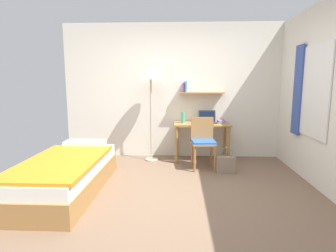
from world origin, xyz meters
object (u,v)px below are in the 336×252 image
object	(u,v)px
desk_chair	(203,140)
laptop	(207,120)
standing_lamp	(151,79)
water_bottle	(183,117)
book_stack	(221,122)
bed	(66,175)
handbag	(226,164)
desk	(202,131)

from	to	relation	value
desk_chair	laptop	world-z (taller)	laptop
standing_lamp	desk_chair	bearing A→B (deg)	-25.21
desk_chair	water_bottle	world-z (taller)	water_bottle
laptop	book_stack	size ratio (longest dim) A/B	1.33
desk_chair	laptop	bearing A→B (deg)	78.18
bed	handbag	bearing A→B (deg)	21.21
desk	book_stack	distance (m)	0.41
water_bottle	handbag	distance (m)	1.24
book_stack	standing_lamp	bearing A→B (deg)	-176.05
desk_chair	handbag	world-z (taller)	desk_chair
laptop	water_bottle	world-z (taller)	laptop
water_bottle	handbag	bearing A→B (deg)	-47.37
book_stack	handbag	size ratio (longest dim) A/B	0.58
handbag	laptop	bearing A→B (deg)	106.63
standing_lamp	handbag	bearing A→B (deg)	-28.05
desk_chair	water_bottle	distance (m)	0.70
desk	handbag	bearing A→B (deg)	-64.65
desk_chair	handbag	size ratio (longest dim) A/B	2.04
desk	standing_lamp	xyz separation A→B (m)	(-0.95, -0.04, 0.96)
standing_lamp	handbag	size ratio (longest dim) A/B	4.08
laptop	handbag	world-z (taller)	laptop
bed	book_stack	xyz separation A→B (m)	(2.32, 1.68, 0.50)
desk_chair	standing_lamp	distance (m)	1.47
desk	desk_chair	distance (m)	0.49
handbag	desk	bearing A→B (deg)	115.35
water_bottle	handbag	world-z (taller)	water_bottle
bed	desk	bearing A→B (deg)	39.74
desk	book_stack	xyz separation A→B (m)	(0.37, 0.05, 0.16)
desk_chair	laptop	xyz separation A→B (m)	(0.12, 0.56, 0.28)
standing_lamp	handbag	world-z (taller)	standing_lamp
standing_lamp	water_bottle	world-z (taller)	standing_lamp
desk	standing_lamp	bearing A→B (deg)	-177.71
desk	water_bottle	world-z (taller)	water_bottle
water_bottle	desk	bearing A→B (deg)	-5.10
book_stack	desk	bearing A→B (deg)	-171.78
water_bottle	book_stack	xyz separation A→B (m)	(0.72, 0.02, -0.08)
bed	desk_chair	distance (m)	2.27
desk_chair	book_stack	distance (m)	0.70
bed	water_bottle	size ratio (longest dim) A/B	9.69
bed	standing_lamp	world-z (taller)	standing_lamp
laptop	desk_chair	bearing A→B (deg)	-101.82
standing_lamp	laptop	size ratio (longest dim) A/B	5.32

